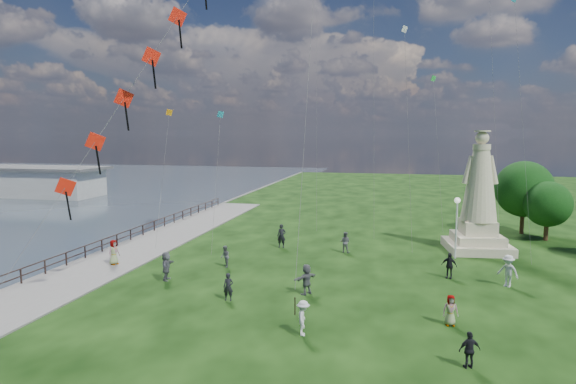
% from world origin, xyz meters
% --- Properties ---
extents(waterfront, '(200.00, 200.00, 1.51)m').
position_xyz_m(waterfront, '(-15.24, 8.99, -0.06)').
color(waterfront, '#2E3A46').
rests_on(waterfront, ground).
extents(pier_pavilion, '(30.00, 8.00, 4.40)m').
position_xyz_m(pier_pavilion, '(-52.00, 42.00, 1.84)').
color(pier_pavilion, '#A0A09B').
rests_on(pier_pavilion, ground).
extents(statue, '(5.03, 5.03, 9.15)m').
position_xyz_m(statue, '(11.34, 18.99, 3.46)').
color(statue, '#BEB190').
rests_on(statue, ground).
extents(lamppost, '(0.41, 0.41, 4.42)m').
position_xyz_m(lamppost, '(9.45, 16.16, 3.19)').
color(lamppost, silver).
rests_on(lamppost, ground).
extents(tree_row, '(9.64, 13.12, 6.52)m').
position_xyz_m(tree_row, '(17.84, 23.78, 3.59)').
color(tree_row, '#382314').
rests_on(tree_row, ground).
extents(person_0, '(0.59, 0.44, 1.48)m').
position_xyz_m(person_0, '(-3.43, 4.26, 0.74)').
color(person_0, black).
rests_on(person_0, ground).
extents(person_1, '(0.72, 0.83, 1.46)m').
position_xyz_m(person_1, '(-5.87, 10.32, 0.73)').
color(person_1, '#595960').
rests_on(person_1, ground).
extents(person_2, '(0.69, 1.10, 1.58)m').
position_xyz_m(person_2, '(1.36, 0.74, 0.79)').
color(person_2, silver).
rests_on(person_2, ground).
extents(person_3, '(0.95, 0.70, 1.46)m').
position_xyz_m(person_3, '(8.13, -0.82, 0.73)').
color(person_3, black).
rests_on(person_3, ground).
extents(person_4, '(0.77, 0.54, 1.46)m').
position_xyz_m(person_4, '(7.85, 3.36, 0.73)').
color(person_4, '#595960').
rests_on(person_4, ground).
extents(person_5, '(0.99, 1.75, 1.77)m').
position_xyz_m(person_5, '(-8.37, 6.83, 0.89)').
color(person_5, '#595960').
rests_on(person_5, ground).
extents(person_6, '(0.71, 0.49, 1.85)m').
position_xyz_m(person_6, '(-3.50, 16.63, 0.93)').
color(person_6, black).
rests_on(person_6, ground).
extents(person_7, '(0.84, 0.60, 1.58)m').
position_xyz_m(person_7, '(1.54, 16.15, 0.79)').
color(person_7, '#595960').
rests_on(person_7, ground).
extents(person_8, '(1.36, 1.23, 1.89)m').
position_xyz_m(person_8, '(11.72, 10.12, 0.95)').
color(person_8, silver).
rests_on(person_8, ground).
extents(person_9, '(1.05, 0.77, 1.61)m').
position_xyz_m(person_9, '(8.53, 11.09, 0.80)').
color(person_9, black).
rests_on(person_9, ground).
extents(person_10, '(0.73, 0.94, 1.70)m').
position_xyz_m(person_10, '(-13.31, 8.94, 0.85)').
color(person_10, '#595960').
rests_on(person_10, ground).
extents(person_11, '(1.49, 1.69, 1.71)m').
position_xyz_m(person_11, '(0.48, 6.18, 0.86)').
color(person_11, '#595960').
rests_on(person_11, ground).
extents(red_kite_train, '(9.40, 9.35, 20.29)m').
position_xyz_m(red_kite_train, '(-7.88, 4.63, 12.63)').
color(red_kite_train, black).
rests_on(red_kite_train, ground).
extents(small_kites, '(28.43, 17.18, 33.61)m').
position_xyz_m(small_kites, '(2.71, 22.66, 15.53)').
color(small_kites, teal).
rests_on(small_kites, ground).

